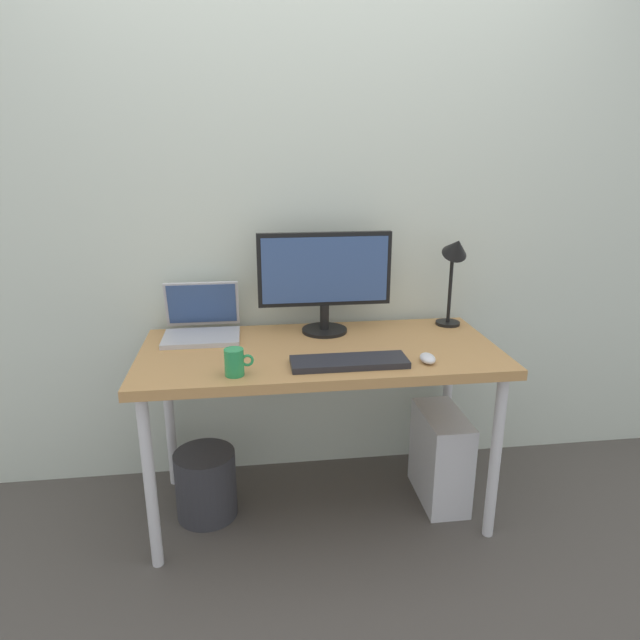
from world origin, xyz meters
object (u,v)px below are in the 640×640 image
(computer_tower, at_px, (441,457))
(keyboard, at_px, (349,362))
(mouse, at_px, (428,358))
(wastebasket, at_px, (206,484))
(laptop, at_px, (202,323))
(desk, at_px, (320,363))
(monitor, at_px, (325,276))
(coffee_mug, at_px, (235,362))
(desk_lamp, at_px, (455,261))

(computer_tower, bearing_deg, keyboard, -157.41)
(keyboard, distance_m, mouse, 0.30)
(computer_tower, height_order, wastebasket, computer_tower)
(laptop, relative_size, computer_tower, 0.76)
(desk, relative_size, laptop, 4.54)
(desk, distance_m, monitor, 0.38)
(coffee_mug, distance_m, wastebasket, 0.72)
(desk_lamp, distance_m, wastebasket, 1.46)
(mouse, height_order, wastebasket, mouse)
(desk_lamp, relative_size, mouse, 4.79)
(monitor, bearing_deg, desk, -102.97)
(keyboard, distance_m, computer_tower, 0.75)
(laptop, bearing_deg, computer_tower, -12.36)
(desk, relative_size, wastebasket, 4.84)
(keyboard, height_order, coffee_mug, coffee_mug)
(mouse, relative_size, coffee_mug, 0.86)
(laptop, distance_m, computer_tower, 1.22)
(keyboard, xyz_separation_m, computer_tower, (0.46, 0.19, -0.56))
(laptop, relative_size, keyboard, 0.73)
(desk_lamp, bearing_deg, laptop, 179.08)
(desk, distance_m, keyboard, 0.23)
(keyboard, bearing_deg, mouse, -2.67)
(monitor, relative_size, keyboard, 1.31)
(monitor, relative_size, coffee_mug, 5.48)
(desk_lamp, bearing_deg, desk, -161.93)
(desk, relative_size, coffee_mug, 13.81)
(laptop, bearing_deg, monitor, -1.97)
(monitor, xyz_separation_m, computer_tower, (0.50, -0.21, -0.80))
(coffee_mug, distance_m, computer_tower, 1.09)
(laptop, bearing_deg, wastebasket, -92.37)
(monitor, relative_size, laptop, 1.80)
(desk, xyz_separation_m, desk_lamp, (0.63, 0.20, 0.37))
(laptop, relative_size, coffee_mug, 3.04)
(desk, relative_size, computer_tower, 3.46)
(monitor, height_order, wastebasket, monitor)
(laptop, bearing_deg, desk, -24.55)
(keyboard, bearing_deg, monitor, 95.45)
(desk_lamp, height_order, mouse, desk_lamp)
(mouse, height_order, coffee_mug, coffee_mug)
(desk, bearing_deg, computer_tower, -0.44)
(desk, distance_m, mouse, 0.45)
(desk_lamp, height_order, computer_tower, desk_lamp)
(desk, bearing_deg, desk_lamp, 18.07)
(coffee_mug, relative_size, wastebasket, 0.35)
(mouse, xyz_separation_m, computer_tower, (0.16, 0.21, -0.56))
(monitor, distance_m, coffee_mug, 0.62)
(desk, xyz_separation_m, monitor, (0.05, 0.20, 0.32))
(coffee_mug, bearing_deg, keyboard, 5.88)
(laptop, xyz_separation_m, coffee_mug, (0.15, -0.46, -0.01))
(keyboard, bearing_deg, computer_tower, 22.59)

